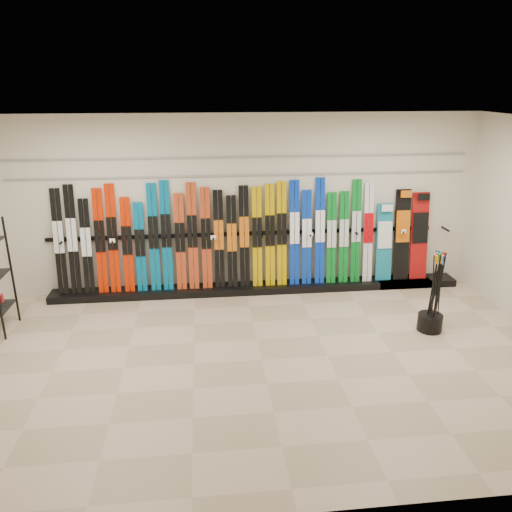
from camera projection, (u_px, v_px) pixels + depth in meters
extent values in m
plane|color=tan|center=(262.00, 360.00, 6.56)|extent=(8.00, 8.00, 0.00)
plane|color=beige|center=(244.00, 205.00, 8.41)|extent=(8.00, 0.00, 8.00)
plane|color=silver|center=(263.00, 125.00, 5.57)|extent=(8.00, 8.00, 0.00)
cube|color=black|center=(259.00, 288.00, 8.70)|extent=(8.00, 0.40, 0.12)
cube|color=black|center=(59.00, 242.00, 8.12)|extent=(0.17, 0.25, 1.74)
cube|color=black|center=(72.00, 240.00, 8.13)|extent=(0.17, 0.26, 1.80)
cube|color=black|center=(87.00, 247.00, 8.18)|extent=(0.17, 0.23, 1.57)
cube|color=#C41E00|center=(100.00, 241.00, 8.19)|extent=(0.17, 0.25, 1.73)
cube|color=#C41E00|center=(113.00, 239.00, 8.20)|extent=(0.17, 0.26, 1.80)
cube|color=#C41E00|center=(127.00, 245.00, 8.25)|extent=(0.17, 0.23, 1.58)
cube|color=#015984|center=(140.00, 247.00, 8.28)|extent=(0.17, 0.22, 1.49)
cube|color=#015984|center=(154.00, 238.00, 8.27)|extent=(0.17, 0.26, 1.79)
cube|color=#015984|center=(166.00, 236.00, 8.29)|extent=(0.17, 0.26, 1.83)
cube|color=#AD3716|center=(180.00, 242.00, 8.33)|extent=(0.17, 0.23, 1.62)
cube|color=#AD3716|center=(192.00, 236.00, 8.34)|extent=(0.17, 0.26, 1.79)
cube|color=#AD3716|center=(206.00, 238.00, 8.37)|extent=(0.17, 0.25, 1.71)
cube|color=black|center=(219.00, 240.00, 8.40)|extent=(0.17, 0.24, 1.66)
cube|color=black|center=(232.00, 242.00, 8.43)|extent=(0.17, 0.23, 1.57)
cube|color=black|center=(244.00, 237.00, 8.43)|extent=(0.17, 0.25, 1.72)
cube|color=#C49C00|center=(257.00, 237.00, 8.46)|extent=(0.17, 0.25, 1.70)
cube|color=#C49C00|center=(270.00, 235.00, 8.48)|extent=(0.17, 0.25, 1.74)
cube|color=#C49C00|center=(282.00, 234.00, 8.50)|extent=(0.17, 0.26, 1.78)
cube|color=#0731B5|center=(294.00, 233.00, 8.52)|extent=(0.17, 0.26, 1.79)
cube|color=#0731B5|center=(307.00, 238.00, 8.56)|extent=(0.17, 0.24, 1.63)
cube|color=#0731B5|center=(320.00, 231.00, 8.56)|extent=(0.17, 0.26, 1.83)
cube|color=#086D1F|center=(331.00, 238.00, 8.61)|extent=(0.17, 0.23, 1.58)
cube|color=#086D1F|center=(344.00, 237.00, 8.63)|extent=(0.17, 0.23, 1.59)
cube|color=#086D1F|center=(356.00, 231.00, 8.63)|extent=(0.17, 0.26, 1.78)
cube|color=silver|center=(368.00, 233.00, 8.66)|extent=(0.17, 0.25, 1.73)
cube|color=#14728C|center=(384.00, 242.00, 8.75)|extent=(0.28, 0.21, 1.36)
cube|color=black|center=(402.00, 235.00, 8.76)|extent=(0.27, 0.25, 1.59)
cube|color=#990C0C|center=(419.00, 236.00, 8.80)|extent=(0.31, 0.24, 1.53)
cylinder|color=black|center=(430.00, 322.00, 7.31)|extent=(0.36, 0.36, 0.25)
cylinder|color=black|center=(437.00, 290.00, 7.23)|extent=(0.05, 0.10, 1.18)
cylinder|color=black|center=(431.00, 292.00, 7.14)|extent=(0.03, 0.12, 1.18)
cylinder|color=black|center=(434.00, 289.00, 7.26)|extent=(0.09, 0.06, 1.18)
cylinder|color=black|center=(435.00, 293.00, 7.11)|extent=(0.06, 0.06, 1.18)
cylinder|color=black|center=(440.00, 291.00, 7.19)|extent=(0.04, 0.11, 1.18)
cylinder|color=black|center=(438.00, 294.00, 7.06)|extent=(0.02, 0.13, 1.18)
cylinder|color=black|center=(432.00, 292.00, 7.14)|extent=(0.06, 0.06, 1.18)
cylinder|color=black|center=(436.00, 290.00, 7.21)|extent=(0.13, 0.13, 1.17)
cylinder|color=black|center=(437.00, 293.00, 7.12)|extent=(0.02, 0.02, 1.18)
cylinder|color=black|center=(433.00, 295.00, 7.04)|extent=(0.10, 0.06, 1.18)
cylinder|color=black|center=(439.00, 296.00, 7.02)|extent=(0.14, 0.15, 1.17)
cylinder|color=black|center=(436.00, 289.00, 7.26)|extent=(0.14, 0.06, 1.18)
cube|color=gray|center=(244.00, 175.00, 8.23)|extent=(7.60, 0.02, 0.03)
cube|color=gray|center=(244.00, 157.00, 8.13)|extent=(7.60, 0.02, 0.03)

